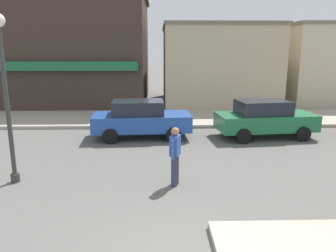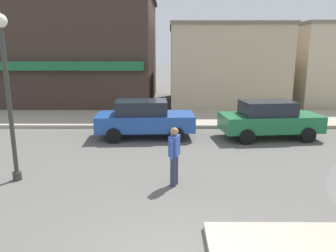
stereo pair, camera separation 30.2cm
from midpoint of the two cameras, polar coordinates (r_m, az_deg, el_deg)
kerb_far at (r=17.22m, az=1.19°, el=1.36°), size 80.00×4.00×0.15m
lamp_post at (r=9.62m, az=-25.58°, el=8.10°), size 0.36×0.36×4.54m
parked_car_nearest at (r=13.62m, az=-3.49°, el=1.33°), size 4.09×2.05×1.56m
parked_car_second at (r=14.17m, az=17.79°, el=1.19°), size 4.16×2.20×1.56m
pedestrian_crossing_near at (r=8.76m, az=2.10°, el=-4.99°), size 0.32×0.55×1.61m
building_corner_shop at (r=24.37m, az=-15.26°, el=12.76°), size 11.01×9.86×7.23m
building_storefront_left_near at (r=22.90m, az=9.87°, el=10.44°), size 7.14×7.70×5.16m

